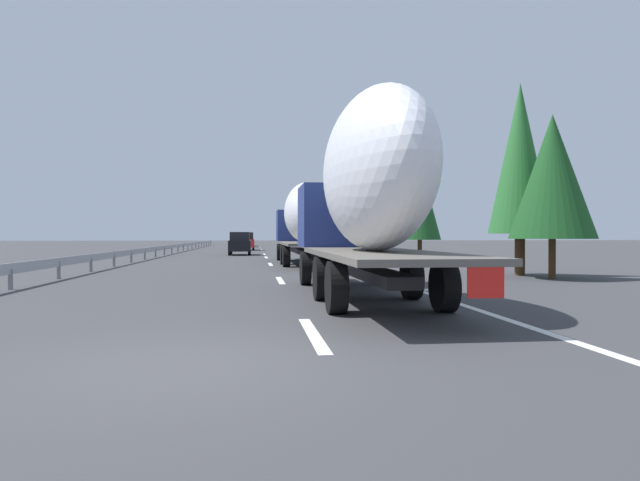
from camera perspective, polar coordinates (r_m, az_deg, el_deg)
ground_plane at (r=46.95m, az=-7.75°, el=-1.39°), size 260.00×260.00×0.00m
lane_stripe_0 at (r=9.10m, az=-0.70°, el=-9.26°), size 3.20×0.20×0.01m
lane_stripe_1 at (r=19.79m, az=-3.97°, el=-3.97°), size 3.20×0.20×0.01m
lane_stripe_2 at (r=30.80m, az=-4.95°, el=-2.37°), size 3.20×0.20×0.01m
lane_stripe_3 at (r=40.59m, az=-5.37°, el=-1.68°), size 3.20×0.20×0.01m
lane_stripe_4 at (r=47.27m, az=-5.56°, el=-1.37°), size 3.20×0.20×0.01m
lane_stripe_5 at (r=61.57m, az=-5.83°, el=-0.93°), size 3.20×0.20×0.01m
lane_stripe_6 at (r=70.55m, az=-5.94°, el=-0.75°), size 3.20×0.20×0.01m
lane_stripe_7 at (r=71.55m, az=-5.95°, el=-0.73°), size 3.20×0.20×0.01m
lane_stripe_8 at (r=78.50m, az=-6.02°, el=-0.62°), size 3.20×0.20×0.01m
edge_line_right at (r=52.15m, az=-1.60°, el=-1.19°), size 110.00×0.20×0.01m
truck_lead at (r=30.91m, az=-1.62°, el=2.19°), size 14.10×2.55×4.29m
truck_trailing at (r=13.93m, az=4.68°, el=5.10°), size 12.04×2.55×4.79m
car_white_van at (r=78.05m, az=-7.30°, el=0.05°), size 4.42×1.90×1.85m
car_silver_hatch at (r=86.13m, az=-7.35°, el=0.08°), size 4.39×1.89×1.81m
car_red_compact at (r=60.81m, az=-7.41°, el=-0.07°), size 4.78×1.83×1.87m
car_black_suv at (r=45.83m, az=-7.97°, el=-0.29°), size 4.15×1.72×1.82m
road_sign at (r=48.95m, az=0.15°, el=1.10°), size 0.10×0.90×2.96m
tree_0 at (r=62.95m, az=1.89°, el=3.22°), size 3.80×3.80×7.38m
tree_1 at (r=23.76m, az=19.28°, el=7.67°), size 2.40×2.40×7.48m
tree_2 at (r=70.02m, az=0.86°, el=2.91°), size 3.62×3.62×7.18m
tree_3 at (r=37.50m, az=9.90°, el=3.95°), size 2.70×2.70×6.35m
tree_4 at (r=66.08m, az=2.11°, el=1.99°), size 3.54×3.54×5.29m
tree_5 at (r=22.22m, az=22.10°, el=5.91°), size 3.03×3.03×5.89m
guardrail_median at (r=50.40m, az=-14.53°, el=-0.61°), size 94.00×0.10×0.76m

